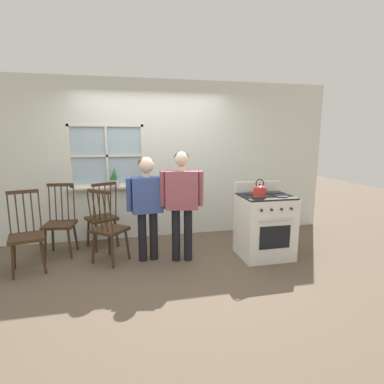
{
  "coord_description": "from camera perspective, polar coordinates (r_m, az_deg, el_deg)",
  "views": [
    {
      "loc": [
        -0.48,
        -3.8,
        1.76
      ],
      "look_at": [
        0.41,
        0.18,
        1.0
      ],
      "focal_mm": 28.0,
      "sensor_mm": 36.0,
      "label": 1
    }
  ],
  "objects": [
    {
      "name": "wall_back",
      "position": [
        5.25,
        -6.92,
        5.92
      ],
      "size": [
        6.4,
        0.16,
        2.7
      ],
      "color": "silver",
      "rests_on": "ground_plane"
    },
    {
      "name": "person_elderly_left",
      "position": [
        4.22,
        -8.57,
        -1.12
      ],
      "size": [
        0.58,
        0.25,
        1.48
      ],
      "rotation": [
        0.0,
        0.0,
        0.11
      ],
      "color": "black",
      "rests_on": "ground_plane"
    },
    {
      "name": "ground_plane",
      "position": [
        4.22,
        -5.09,
        -14.15
      ],
      "size": [
        16.0,
        16.0,
        0.0
      ],
      "primitive_type": "plane",
      "color": "brown"
    },
    {
      "name": "potted_plant",
      "position": [
        5.17,
        -14.57,
        2.13
      ],
      "size": [
        0.14,
        0.14,
        0.34
      ],
      "color": "beige",
      "rests_on": "wall_back"
    },
    {
      "name": "chair_near_wall",
      "position": [
        4.99,
        -16.75,
        -4.82
      ],
      "size": [
        0.56,
        0.55,
        1.07
      ],
      "rotation": [
        0.0,
        0.0,
        -2.67
      ],
      "color": "#3D2819",
      "rests_on": "ground_plane"
    },
    {
      "name": "chair_center_cluster",
      "position": [
        4.89,
        -23.82,
        -5.59
      ],
      "size": [
        0.46,
        0.45,
        1.07
      ],
      "rotation": [
        0.0,
        0.0,
        -0.11
      ],
      "color": "#3D2819",
      "rests_on": "ground_plane"
    },
    {
      "name": "chair_by_window",
      "position": [
        4.37,
        -15.6,
        -6.94
      ],
      "size": [
        0.58,
        0.57,
        1.07
      ],
      "rotation": [
        0.0,
        0.0,
        2.46
      ],
      "color": "#3D2819",
      "rests_on": "ground_plane"
    },
    {
      "name": "kettle",
      "position": [
        4.24,
        12.74,
        0.29
      ],
      "size": [
        0.21,
        0.17,
        0.25
      ],
      "color": "red",
      "rests_on": "stove"
    },
    {
      "name": "chair_near_stove",
      "position": [
        4.5,
        -28.98,
        -7.42
      ],
      "size": [
        0.51,
        0.5,
        1.07
      ],
      "rotation": [
        0.0,
        0.0,
        0.26
      ],
      "color": "#3D2819",
      "rests_on": "ground_plane"
    },
    {
      "name": "person_teen_center",
      "position": [
        4.16,
        -1.97,
        -0.74
      ],
      "size": [
        0.61,
        0.29,
        1.56
      ],
      "rotation": [
        0.0,
        0.0,
        -0.18
      ],
      "color": "black",
      "rests_on": "ground_plane"
    },
    {
      "name": "stove",
      "position": [
        4.56,
        13.63,
        -6.17
      ],
      "size": [
        0.73,
        0.68,
        1.08
      ],
      "color": "white",
      "rests_on": "ground_plane"
    }
  ]
}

